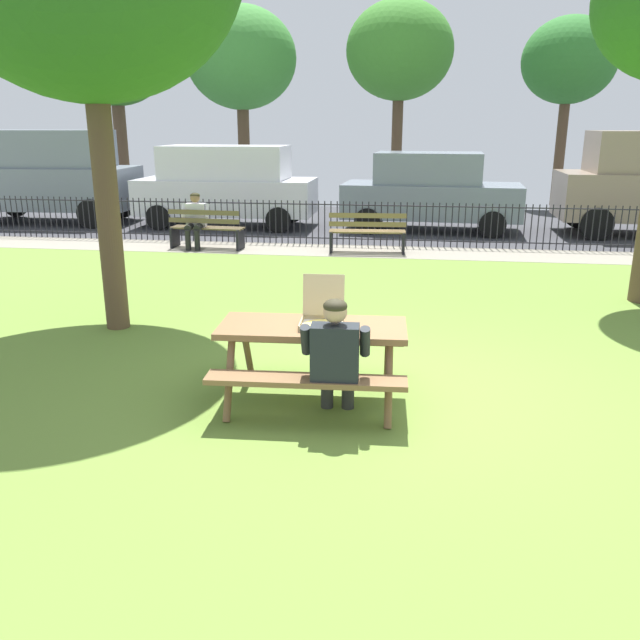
# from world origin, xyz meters

# --- Properties ---
(ground) EXTENTS (28.00, 12.29, 0.02)m
(ground) POSITION_xyz_m (0.00, 2.14, -0.01)
(ground) COLOR olive
(cobblestone_walkway) EXTENTS (28.00, 1.40, 0.01)m
(cobblestone_walkway) POSITION_xyz_m (0.00, 7.59, -0.00)
(cobblestone_walkway) COLOR gray
(street_asphalt) EXTENTS (28.00, 7.00, 0.01)m
(street_asphalt) POSITION_xyz_m (0.00, 11.79, -0.01)
(street_asphalt) COLOR #38383D
(picnic_table_foreground) EXTENTS (1.87, 1.57, 0.79)m
(picnic_table_foreground) POSITION_xyz_m (-0.78, -0.29, 0.60)
(picnic_table_foreground) COLOR brown
(picnic_table_foreground) RESTS_ON ground
(pizza_box_open) EXTENTS (0.42, 0.47, 0.46)m
(pizza_box_open) POSITION_xyz_m (-0.69, -0.27, 0.86)
(pizza_box_open) COLOR tan
(pizza_box_open) RESTS_ON picnic_table_foreground
(adult_at_table) EXTENTS (0.62, 0.60, 1.19)m
(adult_at_table) POSITION_xyz_m (-0.50, -0.78, 0.66)
(adult_at_table) COLOR #303030
(adult_at_table) RESTS_ON ground
(iron_fence_streetside) EXTENTS (20.87, 0.03, 0.98)m
(iron_fence_streetside) POSITION_xyz_m (-0.00, 8.29, 0.50)
(iron_fence_streetside) COLOR black
(iron_fence_streetside) RESTS_ON ground
(park_bench_left) EXTENTS (1.63, 0.57, 0.85)m
(park_bench_left) POSITION_xyz_m (-4.30, 7.45, 0.42)
(park_bench_left) COLOR brown
(park_bench_left) RESTS_ON ground
(park_bench_center) EXTENTS (1.62, 0.55, 0.85)m
(park_bench_center) POSITION_xyz_m (-0.80, 7.45, 0.42)
(park_bench_center) COLOR olive
(park_bench_center) RESTS_ON ground
(person_on_park_bench) EXTENTS (0.62, 0.61, 1.19)m
(person_on_park_bench) POSITION_xyz_m (-4.55, 7.47, 0.66)
(person_on_park_bench) COLOR black
(person_on_park_bench) RESTS_ON ground
(parked_car_far_left) EXTENTS (4.78, 2.23, 2.46)m
(parked_car_far_left) POSITION_xyz_m (-9.75, 10.64, 1.31)
(parked_car_far_left) COLOR slate
(parked_car_far_left) RESTS_ON ground
(parked_car_left) EXTENTS (4.60, 1.96, 2.08)m
(parked_car_left) POSITION_xyz_m (-4.74, 10.64, 1.10)
(parked_car_left) COLOR silver
(parked_car_left) RESTS_ON ground
(parked_car_center) EXTENTS (4.50, 2.12, 1.94)m
(parked_car_center) POSITION_xyz_m (0.54, 10.64, 1.01)
(parked_car_center) COLOR gray
(parked_car_center) RESTS_ON ground
(far_tree_left) EXTENTS (3.70, 3.70, 6.54)m
(far_tree_left) POSITION_xyz_m (-10.31, 16.73, 4.83)
(far_tree_left) COLOR brown
(far_tree_left) RESTS_ON ground
(far_tree_midleft) EXTENTS (3.72, 3.72, 6.41)m
(far_tree_midleft) POSITION_xyz_m (-5.80, 16.73, 4.70)
(far_tree_midleft) COLOR brown
(far_tree_midleft) RESTS_ON ground
(far_tree_center) EXTENTS (3.48, 3.48, 6.47)m
(far_tree_center) POSITION_xyz_m (-0.51, 16.73, 4.86)
(far_tree_center) COLOR brown
(far_tree_center) RESTS_ON ground
(far_tree_midright) EXTENTS (2.95, 2.95, 5.86)m
(far_tree_midright) POSITION_xyz_m (4.82, 16.73, 4.49)
(far_tree_midright) COLOR brown
(far_tree_midright) RESTS_ON ground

